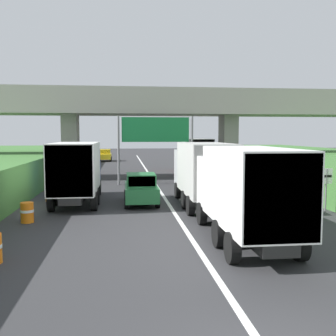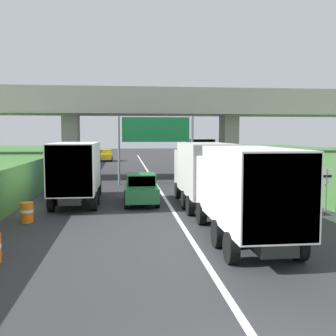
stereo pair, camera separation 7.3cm
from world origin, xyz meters
TOP-DOWN VIEW (x-y plane):
  - lane_centre_stripe at (0.00, 23.07)m, footprint 0.20×86.14m
  - overpass_bridge at (0.00, 28.84)m, footprint 40.00×4.80m
  - overhead_highway_sign at (0.00, 24.18)m, footprint 5.88×0.18m
  - speed_limit_sign at (7.40, 12.14)m, footprint 0.60×0.08m
  - truck_silver at (1.75, 14.68)m, footprint 2.44×7.30m
  - truck_blue at (-5.07, 16.40)m, footprint 2.44×7.30m
  - truck_red at (4.76, 32.72)m, footprint 2.44×7.30m
  - truck_white at (1.81, 7.69)m, footprint 2.44×7.30m
  - car_green at (-1.53, 15.74)m, footprint 1.86×4.10m
  - car_yellow at (-5.11, 51.02)m, footprint 1.86×4.10m
  - construction_barrel_1 at (-6.75, 11.76)m, footprint 0.57×0.57m
  - construction_barrel_2 at (-6.73, 17.25)m, footprint 0.57×0.57m
  - construction_barrel_3 at (-6.73, 22.74)m, footprint 0.57×0.57m

SIDE VIEW (x-z plane):
  - lane_centre_stripe at x=0.00m, z-range 0.00..0.01m
  - construction_barrel_1 at x=-6.75m, z-range 0.01..0.91m
  - construction_barrel_2 at x=-6.73m, z-range 0.01..0.91m
  - construction_barrel_3 at x=-6.73m, z-range 0.01..0.91m
  - car_green at x=-1.53m, z-range 0.00..1.72m
  - car_yellow at x=-5.11m, z-range 0.00..1.72m
  - speed_limit_sign at x=7.40m, z-range 0.36..2.59m
  - truck_silver at x=1.75m, z-range 0.21..3.65m
  - truck_blue at x=-5.07m, z-range 0.21..3.65m
  - truck_red at x=4.76m, z-range 0.21..3.65m
  - truck_white at x=1.81m, z-range 0.21..3.65m
  - overhead_highway_sign at x=0.00m, z-range 1.26..6.56m
  - overpass_bridge at x=0.00m, z-range 1.99..9.79m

